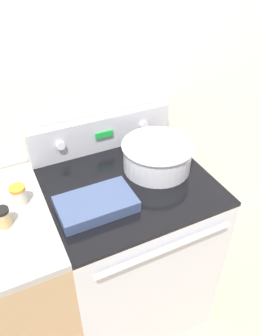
% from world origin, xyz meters
% --- Properties ---
extents(kitchen_wall, '(8.00, 0.05, 2.50)m').
position_xyz_m(kitchen_wall, '(0.00, 0.68, 1.25)').
color(kitchen_wall, silver).
rests_on(kitchen_wall, ground_plane).
extents(stove_range, '(0.72, 0.68, 0.94)m').
position_xyz_m(stove_range, '(0.00, 0.32, 0.47)').
color(stove_range, '#BCBCC1').
rests_on(stove_range, ground_plane).
extents(control_panel, '(0.72, 0.07, 0.18)m').
position_xyz_m(control_panel, '(0.00, 0.62, 1.03)').
color(control_panel, '#BCBCC1').
rests_on(control_panel, stove_range).
extents(side_counter, '(0.49, 0.65, 0.96)m').
position_xyz_m(side_counter, '(-0.60, 0.32, 0.48)').
color(side_counter, tan).
rests_on(side_counter, ground_plane).
extents(mixing_bowl, '(0.33, 0.33, 0.13)m').
position_xyz_m(mixing_bowl, '(0.17, 0.36, 1.02)').
color(mixing_bowl, silver).
rests_on(mixing_bowl, stove_range).
extents(casserole_dish, '(0.31, 0.19, 0.05)m').
position_xyz_m(casserole_dish, '(-0.19, 0.23, 0.97)').
color(casserole_dish, '#38476B').
rests_on(casserole_dish, stove_range).
extents(ladle, '(0.08, 0.28, 0.08)m').
position_xyz_m(ladle, '(0.35, 0.45, 0.98)').
color(ladle, '#B7B7B7').
rests_on(ladle, stove_range).
extents(spice_jar_orange_cap, '(0.06, 0.06, 0.09)m').
position_xyz_m(spice_jar_orange_cap, '(-0.46, 0.38, 1.00)').
color(spice_jar_orange_cap, beige).
rests_on(spice_jar_orange_cap, side_counter).
extents(spice_jar_black_cap, '(0.05, 0.05, 0.08)m').
position_xyz_m(spice_jar_black_cap, '(-0.53, 0.28, 1.00)').
color(spice_jar_black_cap, tan).
rests_on(spice_jar_black_cap, side_counter).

